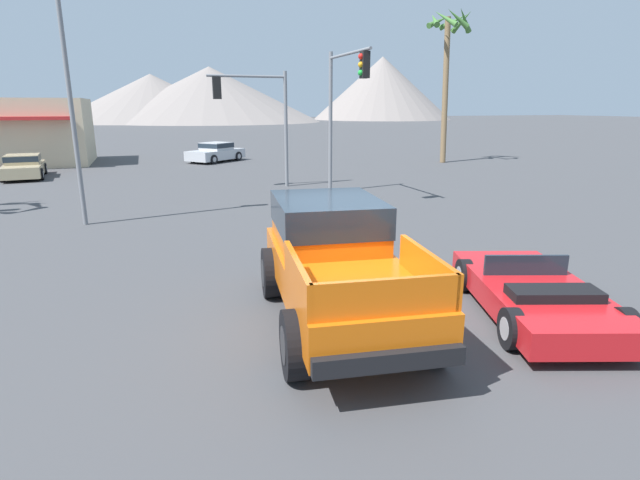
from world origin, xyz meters
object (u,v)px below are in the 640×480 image
object	(u,v)px
orange_pickup_truck	(335,254)
traffic_light_main	(344,95)
red_convertible_car	(534,295)
palm_tree_short	(448,50)
traffic_light_crosswalk	(255,107)
parked_car_tan	(24,166)
parked_car_silver	(216,152)
street_lamp_post	(65,60)

from	to	relation	value
orange_pickup_truck	traffic_light_main	distance (m)	12.23
red_convertible_car	palm_tree_short	xyz separation A→B (m)	(12.19, 22.23, 6.57)
traffic_light_crosswalk	parked_car_tan	bearing A→B (deg)	-33.54
parked_car_tan	traffic_light_main	bearing A→B (deg)	136.00
orange_pickup_truck	palm_tree_short	bearing A→B (deg)	61.33
palm_tree_short	orange_pickup_truck	bearing A→B (deg)	-126.37
orange_pickup_truck	palm_tree_short	xyz separation A→B (m)	(15.51, 21.07, 5.82)
parked_car_silver	parked_car_tan	bearing A→B (deg)	72.48
parked_car_tan	traffic_light_crosswalk	bearing A→B (deg)	140.97
red_convertible_car	traffic_light_crosswalk	world-z (taller)	traffic_light_crosswalk
traffic_light_crosswalk	palm_tree_short	xyz separation A→B (m)	(13.75, 6.47, 3.40)
parked_car_silver	street_lamp_post	xyz separation A→B (m)	(-6.40, -17.21, 4.25)
parked_car_silver	traffic_light_main	bearing A→B (deg)	149.58
parked_car_tan	palm_tree_short	size ratio (longest dim) A/B	0.46
traffic_light_crosswalk	street_lamp_post	distance (m)	8.71
orange_pickup_truck	parked_car_tan	xyz separation A→B (m)	(-8.95, 21.71, -0.54)
traffic_light_main	traffic_light_crosswalk	xyz separation A→B (m)	(-2.74, 3.60, -0.46)
red_convertible_car	parked_car_silver	distance (m)	27.58
traffic_light_crosswalk	palm_tree_short	size ratio (longest dim) A/B	0.54
palm_tree_short	parked_car_tan	bearing A→B (deg)	178.51
orange_pickup_truck	red_convertible_car	xyz separation A→B (m)	(3.32, -1.16, -0.75)
parked_car_silver	orange_pickup_truck	bearing A→B (deg)	135.23
traffic_light_crosswalk	street_lamp_post	xyz separation A→B (m)	(-6.67, -5.45, 1.32)
orange_pickup_truck	traffic_light_crosswalk	xyz separation A→B (m)	(1.77, 14.60, 2.42)
parked_car_tan	palm_tree_short	bearing A→B (deg)	173.02
parked_car_tan	parked_car_silver	world-z (taller)	parked_car_silver
parked_car_silver	palm_tree_short	size ratio (longest dim) A/B	0.45
red_convertible_car	traffic_light_main	world-z (taller)	traffic_light_main
traffic_light_main	palm_tree_short	size ratio (longest dim) A/B	0.61
traffic_light_main	street_lamp_post	world-z (taller)	street_lamp_post
traffic_light_main	traffic_light_crosswalk	distance (m)	4.55
traffic_light_main	orange_pickup_truck	bearing A→B (deg)	-22.29
red_convertible_car	parked_car_tan	bearing A→B (deg)	136.79
traffic_light_crosswalk	palm_tree_short	world-z (taller)	palm_tree_short
parked_car_tan	traffic_light_main	world-z (taller)	traffic_light_main
red_convertible_car	traffic_light_main	distance (m)	12.74
parked_car_tan	street_lamp_post	bearing A→B (deg)	102.39
traffic_light_main	street_lamp_post	xyz separation A→B (m)	(-9.41, -1.85, 0.86)
orange_pickup_truck	street_lamp_post	distance (m)	11.03
red_convertible_car	traffic_light_main	size ratio (longest dim) A/B	0.76
traffic_light_main	traffic_light_crosswalk	size ratio (longest dim) A/B	1.13
parked_car_silver	traffic_light_crosswalk	world-z (taller)	traffic_light_crosswalk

